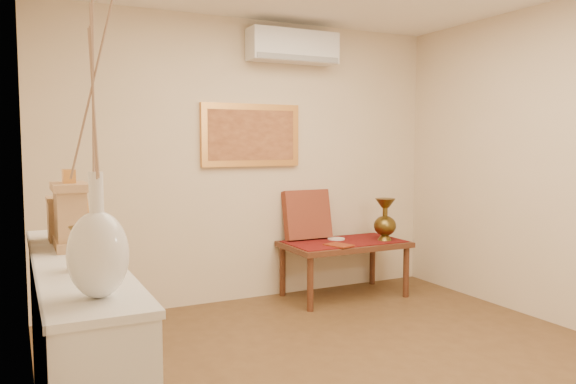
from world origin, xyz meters
TOP-DOWN VIEW (x-y plane):
  - wall_back at (0.00, 2.25)m, footprint 4.00×0.02m
  - wall_left at (-2.00, 0.00)m, footprint 0.02×4.50m
  - white_vase at (-1.81, -0.76)m, footprint 0.21×0.21m
  - candlestick at (-1.82, -0.42)m, footprint 0.09×0.09m
  - brass_urn_small at (-1.82, -0.26)m, footprint 0.11×0.11m
  - table_cloth at (0.85, 1.88)m, footprint 1.14×0.59m
  - brass_urn_tall at (1.24, 1.75)m, footprint 0.22×0.22m
  - plate at (0.83, 2.00)m, footprint 0.17×0.17m
  - menu at (0.67, 1.69)m, footprint 0.25×0.29m
  - cushion at (0.58, 2.16)m, footprint 0.49×0.20m
  - display_ledge at (-1.82, 0.00)m, footprint 0.37×2.02m
  - mantel_clock at (-1.81, 0.29)m, footprint 0.17×0.36m
  - wooden_chest at (-1.83, 0.58)m, footprint 0.16×0.21m
  - low_table at (0.85, 1.88)m, footprint 1.20×0.70m
  - painting at (0.00, 2.22)m, footprint 1.00×0.06m
  - ac_unit at (0.40, 2.12)m, footprint 0.90×0.25m

SIDE VIEW (x-z plane):
  - low_table at x=0.85m, z-range 0.21..0.76m
  - display_ledge at x=-1.82m, z-range 0.00..0.98m
  - table_cloth at x=0.85m, z-range 0.55..0.56m
  - plate at x=0.83m, z-range 0.56..0.57m
  - menu at x=0.67m, z-range 0.56..0.57m
  - cushion at x=0.58m, z-range 0.55..1.06m
  - brass_urn_tall at x=1.24m, z-range 0.56..1.06m
  - candlestick at x=-1.82m, z-range 0.98..1.17m
  - brass_urn_small at x=-1.82m, z-range 0.98..1.22m
  - wooden_chest at x=-1.83m, z-range 0.98..1.22m
  - mantel_clock at x=-1.81m, z-range 0.95..1.36m
  - wall_back at x=0.00m, z-range 0.00..2.70m
  - wall_left at x=-2.00m, z-range 0.00..2.70m
  - white_vase at x=-1.81m, z-range 0.98..2.10m
  - painting at x=0.00m, z-range 1.30..1.90m
  - ac_unit at x=0.40m, z-range 2.30..2.60m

